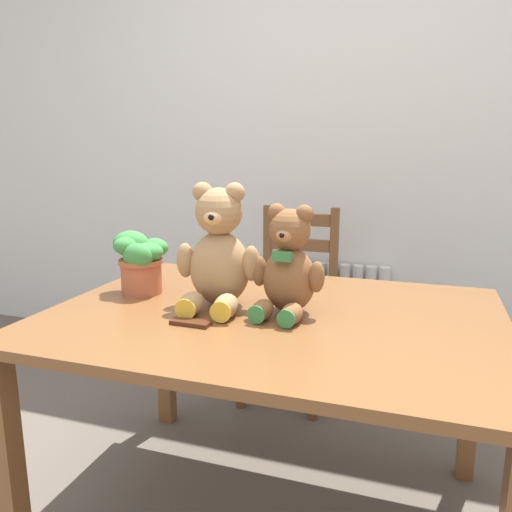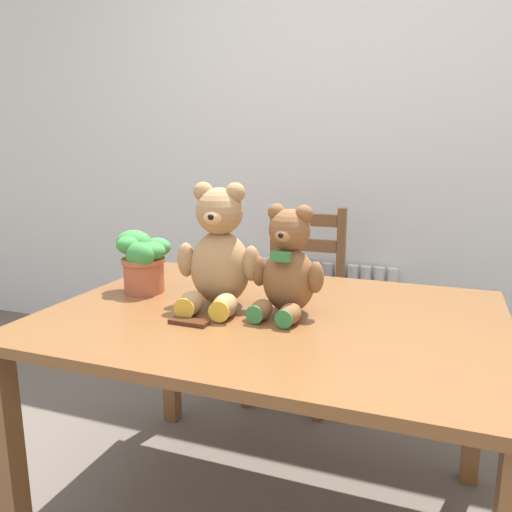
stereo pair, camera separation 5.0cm
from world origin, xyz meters
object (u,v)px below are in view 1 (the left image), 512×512
wooden_chair_behind (292,301)px  potted_plant (140,260)px  teddy_bear_right (288,267)px  chocolate_bar (191,323)px  teddy_bear_left (218,254)px

wooden_chair_behind → potted_plant: size_ratio=4.36×
wooden_chair_behind → teddy_bear_right: teddy_bear_right is taller
wooden_chair_behind → potted_plant: potted_plant is taller
potted_plant → chocolate_bar: 0.40m
potted_plant → chocolate_bar: potted_plant is taller
teddy_bear_left → teddy_bear_right: (0.22, 0.00, -0.02)m
teddy_bear_left → potted_plant: bearing=-15.0°
teddy_bear_left → wooden_chair_behind: bearing=-96.6°
potted_plant → chocolate_bar: (0.30, -0.24, -0.11)m
teddy_bear_right → potted_plant: (-0.53, 0.05, -0.03)m
wooden_chair_behind → chocolate_bar: 1.12m
teddy_bear_left → teddy_bear_right: size_ratio=1.18×
teddy_bear_left → chocolate_bar: (-0.01, -0.19, -0.16)m
wooden_chair_behind → chocolate_bar: bearing=89.3°
wooden_chair_behind → teddy_bear_left: bearing=89.6°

